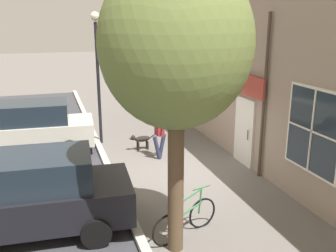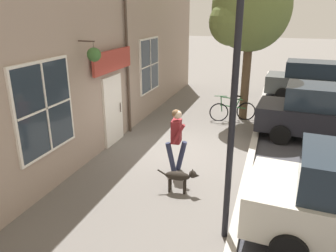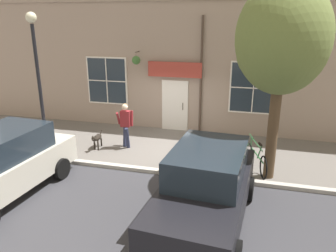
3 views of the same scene
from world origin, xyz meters
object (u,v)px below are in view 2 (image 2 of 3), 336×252
(leaning_bicycle, at_px, (232,111))
(dog_on_leash, at_px, (180,177))
(pedestrian_walking, at_px, (176,135))
(parked_car_mid_block, at_px, (328,114))
(street_tree_by_curb, at_px, (248,11))
(parked_car_far_end, at_px, (315,81))
(street_lamp, at_px, (236,69))

(leaning_bicycle, bearing_deg, dog_on_leash, -94.27)
(pedestrian_walking, height_order, leaning_bicycle, pedestrian_walking)
(dog_on_leash, xyz_separation_m, parked_car_mid_block, (3.47, 4.45, 0.50))
(street_tree_by_curb, xyz_separation_m, leaning_bicycle, (-0.26, -0.31, -3.52))
(parked_car_mid_block, bearing_deg, street_tree_by_curb, 153.02)
(street_tree_by_curb, distance_m, leaning_bicycle, 3.54)
(parked_car_far_end, bearing_deg, pedestrian_walking, -113.86)
(leaning_bicycle, bearing_deg, street_tree_by_curb, 50.00)
(leaning_bicycle, xyz_separation_m, street_lamp, (0.80, -6.78, 2.69))
(leaning_bicycle, bearing_deg, pedestrian_walking, -99.87)
(parked_car_mid_block, xyz_separation_m, street_lamp, (-2.25, -5.67, 2.19))
(street_tree_by_curb, relative_size, parked_car_far_end, 1.25)
(dog_on_leash, bearing_deg, parked_car_far_end, 70.23)
(dog_on_leash, relative_size, parked_car_mid_block, 0.22)
(street_tree_by_curb, relative_size, parked_car_mid_block, 1.25)
(pedestrian_walking, height_order, street_lamp, street_lamp)
(leaning_bicycle, bearing_deg, parked_car_mid_block, -20.05)
(pedestrian_walking, distance_m, street_lamp, 3.43)
(dog_on_leash, xyz_separation_m, street_lamp, (1.22, -1.22, 2.69))
(street_tree_by_curb, distance_m, parked_car_far_end, 5.72)
(parked_car_mid_block, bearing_deg, pedestrian_walking, -137.93)
(dog_on_leash, height_order, leaning_bicycle, leaning_bicycle)
(parked_car_mid_block, distance_m, parked_car_far_end, 5.35)
(pedestrian_walking, height_order, parked_car_mid_block, parked_car_mid_block)
(dog_on_leash, relative_size, street_lamp, 0.21)
(dog_on_leash, height_order, street_tree_by_curb, street_tree_by_curb)
(parked_car_far_end, xyz_separation_m, street_lamp, (-2.30, -11.02, 2.19))
(street_tree_by_curb, xyz_separation_m, parked_car_mid_block, (2.79, -1.42, -3.02))
(street_tree_by_curb, bearing_deg, pedestrian_walking, -102.17)
(pedestrian_walking, relative_size, street_lamp, 0.35)
(pedestrian_walking, bearing_deg, street_tree_by_curb, 77.83)
(pedestrian_walking, xyz_separation_m, parked_car_mid_block, (3.85, 3.47, -0.10))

